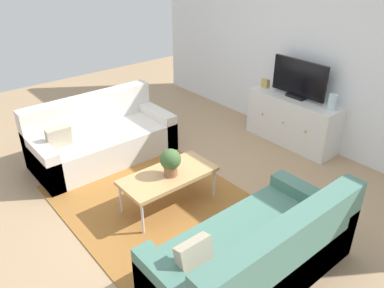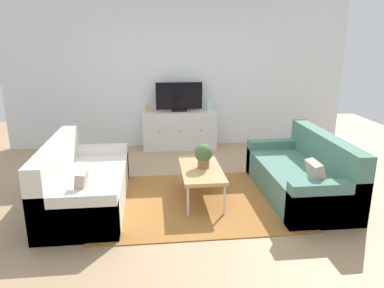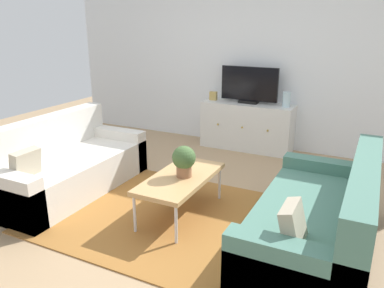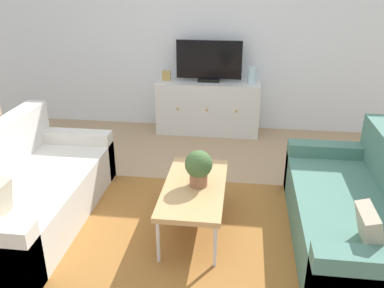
{
  "view_description": "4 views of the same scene",
  "coord_description": "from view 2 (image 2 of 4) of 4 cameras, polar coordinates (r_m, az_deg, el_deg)",
  "views": [
    {
      "loc": [
        2.94,
        -2.09,
        2.67
      ],
      "look_at": [
        0.0,
        0.34,
        0.63
      ],
      "focal_mm": 35.67,
      "sensor_mm": 36.0,
      "label": 1
    },
    {
      "loc": [
        -0.53,
        -4.41,
        2.02
      ],
      "look_at": [
        0.0,
        0.34,
        0.63
      ],
      "focal_mm": 34.18,
      "sensor_mm": 36.0,
      "label": 2
    },
    {
      "loc": [
        1.7,
        -3.08,
        1.87
      ],
      "look_at": [
        0.0,
        0.34,
        0.63
      ],
      "focal_mm": 35.51,
      "sensor_mm": 36.0,
      "label": 3
    },
    {
      "loc": [
        0.44,
        -3.09,
        2.11
      ],
      "look_at": [
        0.0,
        0.34,
        0.63
      ],
      "focal_mm": 38.86,
      "sensor_mm": 36.0,
      "label": 4
    }
  ],
  "objects": [
    {
      "name": "coffee_table",
      "position": [
        4.69,
        1.39,
        -4.12
      ],
      "size": [
        0.51,
        1.06,
        0.42
      ],
      "color": "tan",
      "rests_on": "ground_plane"
    },
    {
      "name": "potted_plant",
      "position": [
        4.64,
        1.8,
        -1.69
      ],
      "size": [
        0.23,
        0.23,
        0.31
      ],
      "color": "#936042",
      "rests_on": "coffee_table"
    },
    {
      "name": "area_rug",
      "position": [
        4.74,
        0.67,
        -8.91
      ],
      "size": [
        2.5,
        1.9,
        0.01
      ],
      "primitive_type": "cube",
      "color": "#9E662D",
      "rests_on": "ground_plane"
    },
    {
      "name": "glass_vase",
      "position": [
        6.87,
        2.71,
        6.08
      ],
      "size": [
        0.11,
        0.11,
        0.21
      ],
      "primitive_type": "cylinder",
      "color": "silver",
      "rests_on": "tv_console"
    },
    {
      "name": "tv_console",
      "position": [
        6.9,
        -1.97,
        2.24
      ],
      "size": [
        1.37,
        0.47,
        0.7
      ],
      "color": "silver",
      "rests_on": "ground_plane"
    },
    {
      "name": "mantel_clock",
      "position": [
        6.79,
        -6.77,
        5.52
      ],
      "size": [
        0.11,
        0.07,
        0.13
      ],
      "primitive_type": "cube",
      "color": "tan",
      "rests_on": "tv_console"
    },
    {
      "name": "ground_plane",
      "position": [
        4.88,
        0.45,
        -8.23
      ],
      "size": [
        10.0,
        10.0,
        0.0
      ],
      "primitive_type": "plane",
      "color": "tan"
    },
    {
      "name": "couch_left_side",
      "position": [
        4.73,
        -17.08,
        -6.21
      ],
      "size": [
        0.89,
        1.86,
        0.82
      ],
      "color": "silver",
      "rests_on": "ground_plane"
    },
    {
      "name": "flat_screen_tv",
      "position": [
        6.8,
        -2.03,
        7.33
      ],
      "size": [
        0.86,
        0.16,
        0.54
      ],
      "color": "black",
      "rests_on": "tv_console"
    },
    {
      "name": "wall_back",
      "position": [
        7.01,
        -2.03,
        10.74
      ],
      "size": [
        6.4,
        0.12,
        2.7
      ],
      "primitive_type": "cube",
      "color": "white",
      "rests_on": "ground_plane"
    },
    {
      "name": "couch_right_side",
      "position": [
        5.05,
        17.14,
        -4.81
      ],
      "size": [
        0.89,
        1.86,
        0.82
      ],
      "color": "#4C7A6B",
      "rests_on": "ground_plane"
    }
  ]
}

